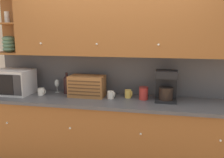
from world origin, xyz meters
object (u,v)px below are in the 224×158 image
object	(u,v)px
coffee_maker	(166,86)
microwave	(14,82)
mug_patterned_third	(128,94)
mug	(41,92)
storage_canister	(144,93)
wine_glass	(57,84)
bread_box	(87,86)
mug_blue_second	(111,95)
wine_bottle	(67,84)

from	to	relation	value
coffee_maker	microwave	bearing A→B (deg)	-178.42
mug_patterned_third	mug	bearing A→B (deg)	-175.00
mug	storage_canister	size ratio (longest dim) A/B	0.63
mug	storage_canister	world-z (taller)	storage_canister
mug_patterned_third	microwave	bearing A→B (deg)	-175.62
microwave	mug_patterned_third	xyz separation A→B (m)	(1.57, 0.12, -0.11)
wine_glass	storage_canister	world-z (taller)	wine_glass
bread_box	mug_blue_second	size ratio (longest dim) A/B	4.71
wine_glass	microwave	bearing A→B (deg)	-159.13
storage_canister	coffee_maker	xyz separation A→B (m)	(0.28, -0.02, 0.11)
wine_glass	mug	bearing A→B (deg)	-127.61
wine_glass	mug_patterned_third	distance (m)	1.04
wine_bottle	coffee_maker	world-z (taller)	coffee_maker
wine_glass	coffee_maker	world-z (taller)	coffee_maker
bread_box	coffee_maker	world-z (taller)	coffee_maker
wine_bottle	mug_blue_second	xyz separation A→B (m)	(0.65, -0.13, -0.09)
microwave	wine_glass	bearing A→B (deg)	20.87
wine_bottle	wine_glass	bearing A→B (deg)	167.09
bread_box	wine_bottle	bearing A→B (deg)	164.70
bread_box	storage_canister	bearing A→B (deg)	-0.38
bread_box	mug_blue_second	distance (m)	0.35
bread_box	storage_canister	world-z (taller)	bread_box
storage_canister	microwave	bearing A→B (deg)	-177.53
mug	bread_box	distance (m)	0.64
wine_glass	storage_canister	xyz separation A→B (m)	(1.23, -0.13, -0.04)
microwave	wine_bottle	distance (m)	0.73
mug	bread_box	xyz separation A→B (m)	(0.63, 0.06, 0.09)
storage_canister	coffee_maker	distance (m)	0.30
microwave	wine_glass	world-z (taller)	microwave
microwave	coffee_maker	world-z (taller)	coffee_maker
mug_blue_second	storage_canister	distance (m)	0.42
storage_canister	coffee_maker	size ratio (longest dim) A/B	0.42
mug_blue_second	mug_patterned_third	distance (m)	0.23
microwave	wine_bottle	world-z (taller)	microwave
wine_glass	wine_bottle	xyz separation A→B (m)	(0.16, -0.04, 0.01)
wine_bottle	bread_box	world-z (taller)	wine_bottle
microwave	mug_patterned_third	size ratio (longest dim) A/B	4.62
wine_glass	coffee_maker	distance (m)	1.52
mug	wine_glass	distance (m)	0.25
wine_glass	wine_bottle	size ratio (longest dim) A/B	0.62
storage_canister	wine_bottle	bearing A→B (deg)	175.04
mug_patterned_third	coffee_maker	world-z (taller)	coffee_maker
wine_bottle	mug_patterned_third	size ratio (longest dim) A/B	2.79
microwave	mug	bearing A→B (deg)	2.51
bread_box	mug_patterned_third	xyz separation A→B (m)	(0.55, 0.04, -0.09)
microwave	storage_canister	size ratio (longest dim) A/B	3.06
microwave	storage_canister	xyz separation A→B (m)	(1.77, 0.08, -0.09)
coffee_maker	storage_canister	bearing A→B (deg)	175.81
mug	mug_blue_second	world-z (taller)	mug_blue_second
mug	wine_bottle	distance (m)	0.36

